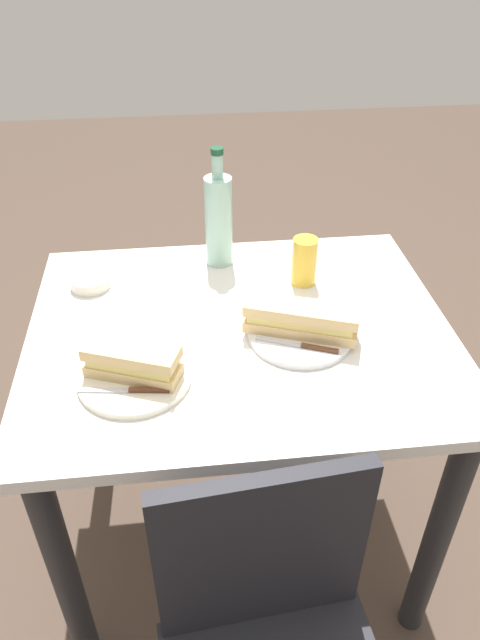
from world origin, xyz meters
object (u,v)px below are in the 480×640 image
(knife_near, at_px, (130,390))
(olive_bowl, at_px, (90,282))
(baguette_sandwich_near, at_px, (132,361))
(water_bottle, at_px, (219,219))
(baguette_sandwich_far, at_px, (301,319))
(beer_glass, at_px, (304,261))
(plate_far, at_px, (300,334))
(plate_near, at_px, (135,377))
(dining_table, at_px, (240,373))
(knife_far, at_px, (302,346))

(knife_near, distance_m, olive_bowl, 0.43)
(baguette_sandwich_near, xyz_separation_m, knife_near, (0.01, 0.05, -0.03))
(knife_near, height_order, water_bottle, water_bottle)
(baguette_sandwich_far, xyz_separation_m, beer_glass, (-0.05, -0.22, 0.01))
(plate_far, bearing_deg, knife_near, 22.31)
(baguette_sandwich_near, xyz_separation_m, water_bottle, (-0.21, -0.44, 0.08))
(baguette_sandwich_near, xyz_separation_m, baguette_sandwich_far, (-0.36, -0.10, 0.00))
(knife_near, bearing_deg, beer_glass, -138.50)
(beer_glass, bearing_deg, plate_near, 37.91)
(baguette_sandwich_near, relative_size, knife_near, 1.13)
(baguette_sandwich_near, bearing_deg, plate_far, -164.37)
(knife_near, relative_size, baguette_sandwich_far, 0.70)
(dining_table, xyz_separation_m, olive_bowl, (0.35, -0.21, 0.15))
(water_bottle, bearing_deg, plate_far, 113.68)
(plate_far, relative_size, baguette_sandwich_far, 0.90)
(knife_near, distance_m, plate_far, 0.40)
(baguette_sandwich_far, bearing_deg, baguette_sandwich_near, 15.63)
(knife_far, bearing_deg, plate_near, 7.69)
(knife_far, distance_m, water_bottle, 0.43)
(baguette_sandwich_far, height_order, olive_bowl, baguette_sandwich_far)
(knife_far, height_order, water_bottle, water_bottle)
(plate_near, height_order, plate_far, same)
(dining_table, distance_m, olive_bowl, 0.44)
(plate_near, bearing_deg, water_bottle, -115.43)
(baguette_sandwich_far, distance_m, olive_bowl, 0.55)
(baguette_sandwich_near, bearing_deg, olive_bowl, -71.63)
(knife_far, bearing_deg, baguette_sandwich_far, -98.00)
(baguette_sandwich_near, relative_size, plate_far, 0.87)
(dining_table, xyz_separation_m, beer_glass, (-0.18, -0.17, 0.20))
(knife_far, bearing_deg, plate_far, -98.00)
(plate_far, height_order, olive_bowl, olive_bowl)
(knife_far, distance_m, olive_bowl, 0.57)
(plate_near, bearing_deg, baguette_sandwich_near, 0.00)
(water_bottle, xyz_separation_m, olive_bowl, (0.33, 0.08, -0.11))
(beer_glass, bearing_deg, dining_table, 43.36)
(knife_near, xyz_separation_m, plate_far, (-0.37, -0.15, -0.01))
(plate_near, relative_size, plate_far, 1.00)
(plate_far, height_order, beer_glass, beer_glass)
(plate_far, height_order, knife_far, knife_far)
(baguette_sandwich_far, xyz_separation_m, olive_bowl, (0.48, -0.26, -0.03))
(plate_near, relative_size, beer_glass, 1.90)
(plate_near, xyz_separation_m, olive_bowl, (0.12, -0.36, 0.01))
(knife_far, relative_size, olive_bowl, 1.74)
(plate_far, xyz_separation_m, baguette_sandwich_far, (0.00, 0.00, 0.04))
(baguette_sandwich_far, height_order, beer_glass, beer_glass)
(knife_far, bearing_deg, dining_table, -40.48)
(plate_near, xyz_separation_m, knife_near, (0.01, 0.05, 0.01))
(dining_table, relative_size, beer_glass, 7.83)
(baguette_sandwich_far, bearing_deg, dining_table, -21.30)
(dining_table, relative_size, knife_far, 5.62)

